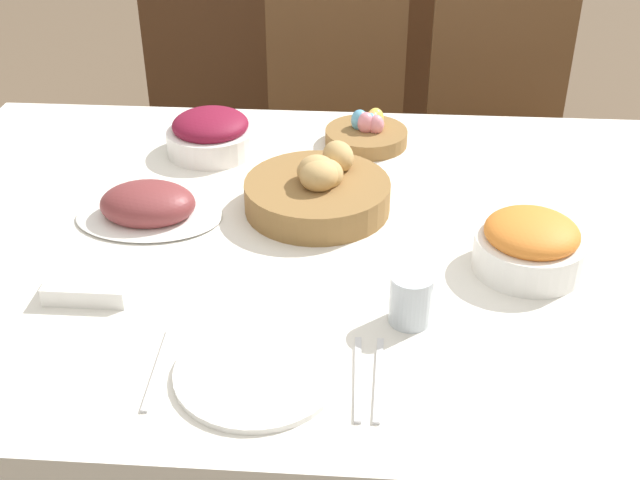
{
  "coord_description": "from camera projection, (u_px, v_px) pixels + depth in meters",
  "views": [
    {
      "loc": [
        0.07,
        -1.29,
        1.51
      ],
      "look_at": [
        -0.01,
        -0.09,
        0.76
      ],
      "focal_mm": 45.0,
      "sensor_mm": 36.0,
      "label": 1
    }
  ],
  "objects": [
    {
      "name": "carrot_bowl",
      "position": [
        530.0,
        245.0,
        1.39
      ],
      "size": [
        0.19,
        0.19,
        0.1
      ],
      "color": "white",
      "rests_on": "dining_table"
    },
    {
      "name": "ham_platter",
      "position": [
        148.0,
        206.0,
        1.55
      ],
      "size": [
        0.29,
        0.2,
        0.08
      ],
      "color": "white",
      "rests_on": "dining_table"
    },
    {
      "name": "knife",
      "position": [
        358.0,
        378.0,
        1.17
      ],
      "size": [
        0.01,
        0.18,
        0.0
      ],
      "rotation": [
        0.0,
        0.0,
        0.03
      ],
      "color": "silver",
      "rests_on": "dining_table"
    },
    {
      "name": "sideboard",
      "position": [
        341.0,
        49.0,
        3.11
      ],
      "size": [
        1.44,
        0.44,
        1.0
      ],
      "color": "#4C2D19",
      "rests_on": "ground"
    },
    {
      "name": "dinner_plate",
      "position": [
        257.0,
        372.0,
        1.18
      ],
      "size": [
        0.25,
        0.25,
        0.01
      ],
      "color": "white",
      "rests_on": "dining_table"
    },
    {
      "name": "egg_basket",
      "position": [
        367.0,
        133.0,
        1.84
      ],
      "size": [
        0.19,
        0.19,
        0.08
      ],
      "color": "olive",
      "rests_on": "dining_table"
    },
    {
      "name": "chair_far_center",
      "position": [
        336.0,
        130.0,
        2.42
      ],
      "size": [
        0.45,
        0.45,
        0.98
      ],
      "rotation": [
        0.0,
        0.0,
        0.07
      ],
      "color": "brown",
      "rests_on": "ground"
    },
    {
      "name": "dining_table",
      "position": [
        329.0,
        377.0,
        1.71
      ],
      "size": [
        1.75,
        1.18,
        0.72
      ],
      "color": "white",
      "rests_on": "ground"
    },
    {
      "name": "fork",
      "position": [
        158.0,
        368.0,
        1.19
      ],
      "size": [
        0.01,
        0.18,
        0.0
      ],
      "rotation": [
        0.0,
        0.0,
        0.03
      ],
      "color": "silver",
      "rests_on": "dining_table"
    },
    {
      "name": "drinking_cup",
      "position": [
        411.0,
        299.0,
        1.27
      ],
      "size": [
        0.07,
        0.07,
        0.09
      ],
      "color": "silver",
      "rests_on": "dining_table"
    },
    {
      "name": "butter_dish",
      "position": [
        90.0,
        286.0,
        1.34
      ],
      "size": [
        0.14,
        0.09,
        0.03
      ],
      "color": "white",
      "rests_on": "dining_table"
    },
    {
      "name": "spoon",
      "position": [
        379.0,
        379.0,
        1.17
      ],
      "size": [
        0.01,
        0.18,
        0.0
      ],
      "rotation": [
        0.0,
        0.0,
        -0.03
      ],
      "color": "silver",
      "rests_on": "dining_table"
    },
    {
      "name": "chair_far_right",
      "position": [
        500.0,
        135.0,
        2.39
      ],
      "size": [
        0.44,
        0.44,
        0.98
      ],
      "rotation": [
        0.0,
        0.0,
        0.05
      ],
      "color": "brown",
      "rests_on": "ground"
    },
    {
      "name": "bread_basket",
      "position": [
        319.0,
        190.0,
        1.58
      ],
      "size": [
        0.29,
        0.29,
        0.12
      ],
      "color": "olive",
      "rests_on": "dining_table"
    },
    {
      "name": "beet_salad_bowl",
      "position": [
        211.0,
        134.0,
        1.8
      ],
      "size": [
        0.2,
        0.2,
        0.1
      ],
      "color": "white",
      "rests_on": "dining_table"
    }
  ]
}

